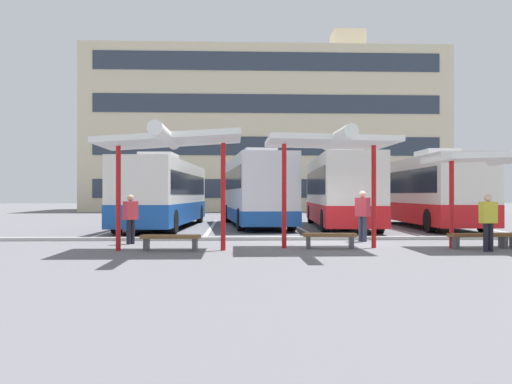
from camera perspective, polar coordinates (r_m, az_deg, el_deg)
The scene contains 21 objects.
ground_plane at distance 18.43m, azimuth 7.41°, elevation -5.23°, with size 160.00×160.00×0.00m, color slate.
terminal_building at distance 56.42m, azimuth 0.92°, elevation 6.07°, with size 34.57×12.42×18.33m.
coach_bus_0 at distance 26.82m, azimuth -9.48°, elevation -0.28°, with size 3.23×12.08×3.47m.
coach_bus_1 at distance 27.52m, azimuth -0.02°, elevation 0.11°, with size 3.35×10.98×3.75m.
coach_bus_2 at distance 26.46m, azimuth 8.76°, elevation -0.05°, with size 3.13×10.85×3.67m.
coach_bus_3 at distance 27.85m, azimuth 17.44°, elevation -0.08°, with size 2.81×10.90×3.65m.
lane_stripe_0 at distance 26.73m, azimuth -13.77°, elevation -3.66°, with size 0.16×14.00×0.01m, color white.
lane_stripe_1 at distance 26.21m, azimuth -4.72°, elevation -3.73°, with size 0.16×14.00×0.01m, color white.
lane_stripe_2 at distance 26.37m, azimuth 4.46°, elevation -3.71°, with size 0.16×14.00×0.01m, color white.
lane_stripe_3 at distance 27.19m, azimuth 13.31°, elevation -3.60°, with size 0.16×14.00×0.01m, color white.
lane_stripe_4 at distance 28.60m, azimuth 21.46°, elevation -3.43°, with size 0.16×14.00×0.01m, color white.
waiting_shelter_0 at distance 15.53m, azimuth -8.98°, elevation 5.15°, with size 3.97×4.55×3.36m.
bench_0 at distance 15.72m, azimuth -8.89°, elevation -4.86°, with size 1.71×0.53×0.45m.
waiting_shelter_1 at distance 16.22m, azimuth 7.80°, elevation 4.99°, with size 3.69×4.61×3.32m.
bench_1 at distance 16.37m, azimuth 7.69°, elevation -4.69°, with size 1.60×0.56×0.45m.
waiting_shelter_2 at distance 17.69m, azimuth 25.15°, elevation 3.19°, with size 4.39×4.59×2.87m.
bench_2 at distance 17.47m, azimuth 22.25°, elevation -4.37°, with size 1.85×0.59×0.45m.
platform_kerb at distance 19.31m, azimuth 6.96°, elevation -4.82°, with size 44.00×0.24×0.12m, color #ADADA8.
waiting_passenger_1 at distance 16.58m, azimuth 23.06°, elevation -2.57°, with size 0.50×0.32×1.61m.
waiting_passenger_2 at distance 18.02m, azimuth -12.95°, elevation -2.44°, with size 0.46×0.50×1.59m.
waiting_passenger_3 at distance 18.87m, azimuth 11.06°, elevation -2.06°, with size 0.48×0.53×1.72m.
Camera 1 is at (-3.09, -18.10, 1.60)m, focal length 38.35 mm.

